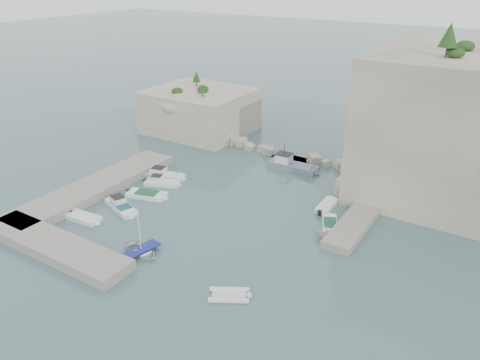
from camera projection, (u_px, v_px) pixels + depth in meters
The scene contains 21 objects.
ground at pixel (211, 224), 51.18m from camera, with size 400.00×400.00×0.00m, color #47696B.
cliff_terrace at pixel (380, 182), 58.16m from camera, with size 8.00×10.00×2.50m, color beige.
outcrop_west at pixel (200, 111), 78.59m from camera, with size 16.00×14.00×7.00m, color beige.
quay_west at pixel (95, 187), 58.42m from camera, with size 5.00×24.00×1.10m, color #9E9689.
quay_south at pixel (55, 246), 46.21m from camera, with size 18.00×4.00×1.10m, color #9E9689.
ledge_east at pixel (361, 216), 52.14m from camera, with size 3.00×16.00×0.80m, color #9E9689.
breakwater at pixel (293, 154), 68.25m from camera, with size 28.00×3.00×1.40m, color beige.
motorboat_a at pixel (164, 177), 62.48m from camera, with size 6.15×1.83×1.40m, color silver, non-canonical shape.
motorboat_b at pixel (162, 185), 60.30m from camera, with size 4.90×1.60×1.40m, color white, non-canonical shape.
motorboat_c at pixel (147, 197), 57.24m from camera, with size 5.36×1.95×0.70m, color white, non-canonical shape.
motorboat_d at pixel (121, 209), 54.39m from camera, with size 6.00×1.79×1.40m, color white, non-canonical shape.
motorboat_e at pixel (84, 220), 52.03m from camera, with size 4.37×1.79×0.70m, color white, non-canonical shape.
rowboat at pixel (142, 253), 46.01m from camera, with size 3.02×4.22×0.87m, color white.
inflatable_dinghy at pixel (229, 297), 40.04m from camera, with size 3.79×1.84×0.44m, color silver, non-canonical shape.
tender_east_a at pixel (327, 239), 48.46m from camera, with size 2.45×2.83×1.49m, color white.
tender_east_b at pixel (330, 227), 50.64m from camera, with size 4.53×1.55×0.70m, color white, non-canonical shape.
tender_east_c at pixel (326, 208), 54.66m from camera, with size 4.55×1.47×0.70m, color silver, non-canonical shape.
tender_east_d at pixel (350, 201), 56.22m from camera, with size 1.71×4.54×1.75m, color silver.
work_boat at pixel (293, 169), 64.86m from camera, with size 7.70×2.27×2.20m, color slate, non-canonical shape.
rowboat_mast at pixel (139, 231), 44.95m from camera, with size 0.10×0.10×4.20m, color white.
vegetation at pixel (456, 40), 53.73m from camera, with size 53.48×13.88×13.40m.
Camera 1 is at (26.44, -35.83, 25.88)m, focal length 35.00 mm.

